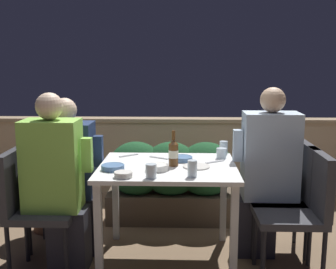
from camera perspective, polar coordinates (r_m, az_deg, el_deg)
ground_plane at (r=3.37m, az=-0.04°, el=-16.56°), size 16.00×16.00×0.00m
parapet_wall at (r=4.80m, az=0.67°, el=-2.79°), size 9.00×0.18×0.86m
dining_table at (r=3.13m, az=-0.04°, el=-5.93°), size 1.00×0.83×0.74m
planter_hedge at (r=3.95m, az=0.39°, el=-5.90°), size 1.19×0.47×0.76m
chair_left_near at (r=3.20m, az=-18.16°, el=-8.20°), size 0.47×0.46×0.89m
person_green_blouse at (r=3.10m, az=-14.75°, el=-6.34°), size 0.48×0.26×1.29m
chair_left_far at (r=3.46m, az=-16.19°, el=-6.70°), size 0.47×0.46×0.89m
person_navy_jumper at (r=3.38m, az=-12.95°, el=-5.51°), size 0.49×0.26×1.23m
chair_right_near at (r=3.12m, az=17.80°, el=-8.67°), size 0.47×0.46×0.89m
chair_right_far at (r=3.40m, az=16.35°, el=-7.00°), size 0.47×0.46×0.89m
person_blue_shirt at (r=3.32m, az=13.08°, el=-5.01°), size 0.49×0.26×1.31m
beer_bottle at (r=3.07m, az=0.75°, el=-2.45°), size 0.07×0.07×0.26m
plate_0 at (r=3.06m, az=3.87°, el=-4.34°), size 0.20×0.20×0.01m
bowl_0 at (r=3.23m, az=1.86°, el=-3.23°), size 0.17×0.17×0.04m
bowl_1 at (r=2.96m, az=-1.52°, el=-4.40°), size 0.16×0.16×0.05m
bowl_2 at (r=3.00m, az=-7.48°, el=-4.36°), size 0.16×0.16×0.04m
bowl_3 at (r=2.81m, az=-6.08°, el=-5.35°), size 0.12×0.12×0.04m
glass_cup_0 at (r=2.80m, az=3.31°, el=-4.64°), size 0.06×0.06×0.11m
glass_cup_1 at (r=3.45m, az=7.53°, el=-1.83°), size 0.07×0.07×0.11m
glass_cup_2 at (r=2.77m, az=-2.31°, el=-4.98°), size 0.07×0.07×0.10m
glass_cup_3 at (r=3.34m, az=7.25°, el=-2.53°), size 0.08×0.08×0.08m
fork_0 at (r=3.32m, az=-1.23°, el=-3.17°), size 0.16×0.10×0.01m
fork_1 at (r=3.21m, az=6.36°, el=-3.68°), size 0.15×0.11×0.01m
fork_2 at (r=3.41m, az=-5.35°, el=-2.84°), size 0.15×0.12×0.01m
potted_plant at (r=3.87m, az=-16.00°, el=-5.40°), size 0.40×0.40×0.81m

